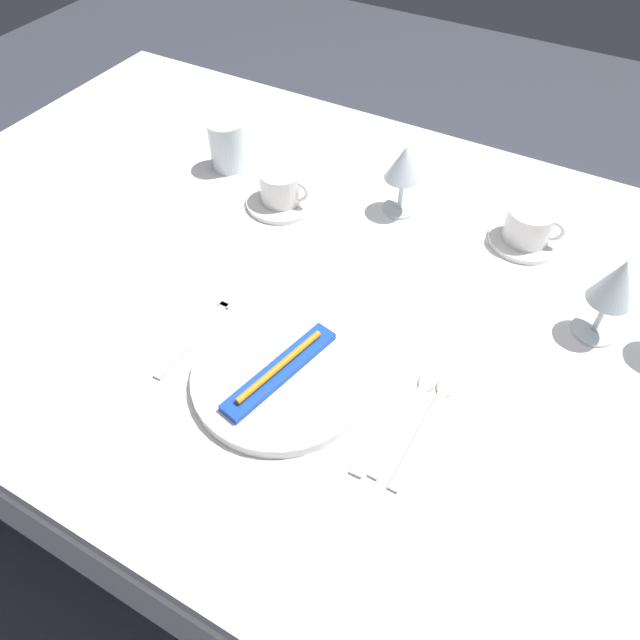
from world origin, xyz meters
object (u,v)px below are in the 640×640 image
at_px(dinner_plate, 281,377).
at_px(coffee_cup_left, 282,186).
at_px(toothbrush_package, 280,370).
at_px(fork_outer, 203,328).
at_px(spoon_dessert, 431,416).
at_px(drink_tumbler, 228,148).
at_px(wine_glass_centre, 616,285).
at_px(coffee_cup_right, 530,225).
at_px(spoon_soup, 412,408).
at_px(wine_glass_right, 404,167).
at_px(dinner_knife, 387,414).

xyz_separation_m(dinner_plate, coffee_cup_left, (-0.23, 0.37, 0.03)).
xyz_separation_m(dinner_plate, toothbrush_package, (0.00, 0.00, 0.02)).
relative_size(fork_outer, spoon_dessert, 1.00).
xyz_separation_m(spoon_dessert, drink_tumbler, (-0.62, 0.38, 0.04)).
xyz_separation_m(coffee_cup_left, wine_glass_centre, (0.61, -0.04, 0.06)).
height_order(fork_outer, coffee_cup_right, coffee_cup_right).
bearing_deg(spoon_soup, spoon_dessert, 1.17).
bearing_deg(wine_glass_right, dinner_plate, -87.87).
relative_size(dinner_knife, spoon_dessert, 1.08).
height_order(spoon_soup, wine_glass_right, wine_glass_right).
distance_m(dinner_plate, wine_glass_right, 0.48).
bearing_deg(spoon_dessert, dinner_plate, -167.33).
bearing_deg(spoon_dessert, drink_tumbler, 148.29).
distance_m(toothbrush_package, dinner_knife, 0.17).
xyz_separation_m(fork_outer, coffee_cup_right, (0.39, 0.47, 0.04)).
bearing_deg(toothbrush_package, dinner_knife, 7.54).
height_order(dinner_knife, drink_tumbler, drink_tumbler).
xyz_separation_m(fork_outer, spoon_soup, (0.36, 0.02, 0.00)).
relative_size(spoon_soup, coffee_cup_left, 1.95).
relative_size(dinner_plate, fork_outer, 1.26).
bearing_deg(wine_glass_centre, dinner_plate, -139.61).
height_order(dinner_plate, coffee_cup_right, coffee_cup_right).
bearing_deg(wine_glass_centre, drink_tumbler, 172.61).
distance_m(fork_outer, wine_glass_right, 0.48).
distance_m(toothbrush_package, wine_glass_centre, 0.51).
height_order(dinner_plate, toothbrush_package, toothbrush_package).
relative_size(dinner_knife, wine_glass_centre, 1.49).
bearing_deg(coffee_cup_right, fork_outer, -129.87).
height_order(spoon_soup, coffee_cup_left, coffee_cup_left).
bearing_deg(wine_glass_right, spoon_soup, -63.41).
distance_m(dinner_plate, spoon_soup, 0.20).
bearing_deg(fork_outer, toothbrush_package, -9.11).
distance_m(toothbrush_package, drink_tumbler, 0.58).
relative_size(dinner_plate, toothbrush_package, 1.25).
bearing_deg(fork_outer, wine_glass_centre, 28.79).
relative_size(wine_glass_right, drink_tumbler, 1.37).
distance_m(coffee_cup_right, drink_tumbler, 0.62).
xyz_separation_m(fork_outer, coffee_cup_left, (-0.06, 0.35, 0.04)).
distance_m(dinner_knife, spoon_soup, 0.04).
bearing_deg(dinner_plate, toothbrush_package, 0.00).
relative_size(fork_outer, coffee_cup_right, 1.96).
bearing_deg(wine_glass_centre, toothbrush_package, -139.61).
xyz_separation_m(toothbrush_package, drink_tumbler, (-0.39, 0.43, 0.02)).
relative_size(spoon_dessert, wine_glass_centre, 1.38).
bearing_deg(coffee_cup_right, spoon_soup, -94.30).
distance_m(coffee_cup_right, wine_glass_centre, 0.24).
bearing_deg(drink_tumbler, spoon_soup, -32.98).
bearing_deg(spoon_soup, coffee_cup_right, 85.70).
height_order(fork_outer, spoon_soup, spoon_soup).
relative_size(dinner_plate, drink_tumbler, 2.62).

